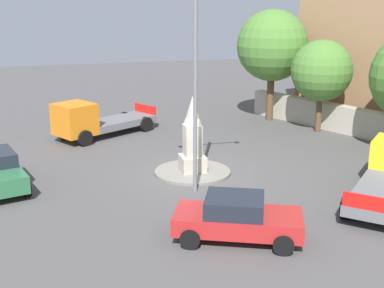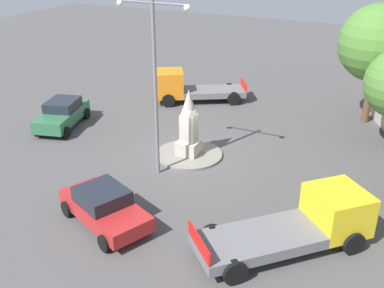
{
  "view_description": "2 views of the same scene",
  "coord_description": "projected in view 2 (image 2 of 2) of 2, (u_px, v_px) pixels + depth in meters",
  "views": [
    {
      "loc": [
        5.73,
        21.06,
        7.57
      ],
      "look_at": [
        0.14,
        0.44,
        1.47
      ],
      "focal_mm": 48.87,
      "sensor_mm": 36.0,
      "label": 1
    },
    {
      "loc": [
        -9.04,
        18.21,
        10.2
      ],
      "look_at": [
        -0.56,
        0.79,
        1.08
      ],
      "focal_mm": 42.37,
      "sensor_mm": 36.0,
      "label": 2
    }
  ],
  "objects": [
    {
      "name": "truck_orange_far_side",
      "position": [
        186.0,
        87.0,
        29.56
      ],
      "size": [
        6.01,
        4.65,
        2.09
      ],
      "color": "orange",
      "rests_on": "ground"
    },
    {
      "name": "car_green_parked_left",
      "position": [
        62.0,
        114.0,
        25.8
      ],
      "size": [
        2.81,
        4.4,
        1.53
      ],
      "color": "#2D6B42",
      "rests_on": "ground"
    },
    {
      "name": "truck_yellow_parked_right",
      "position": [
        305.0,
        223.0,
        15.91
      ],
      "size": [
        5.8,
        5.85,
        1.93
      ],
      "color": "yellow",
      "rests_on": "ground"
    },
    {
      "name": "monument",
      "position": [
        189.0,
        126.0,
        22.05
      ],
      "size": [
        1.06,
        1.06,
        3.35
      ],
      "color": "#B2AA99",
      "rests_on": "traffic_island"
    },
    {
      "name": "streetlamp",
      "position": [
        155.0,
        71.0,
        19.06
      ],
      "size": [
        3.36,
        0.28,
        8.02
      ],
      "color": "slate",
      "rests_on": "ground"
    },
    {
      "name": "car_red_waiting",
      "position": [
        104.0,
        206.0,
        17.17
      ],
      "size": [
        4.44,
        3.24,
        1.45
      ],
      "color": "#B22323",
      "rests_on": "ground"
    },
    {
      "name": "tree_mid_cluster",
      "position": [
        378.0,
        44.0,
        24.84
      ],
      "size": [
        4.32,
        4.32,
        6.8
      ],
      "color": "brown",
      "rests_on": "ground"
    },
    {
      "name": "traffic_island",
      "position": [
        189.0,
        154.0,
        22.71
      ],
      "size": [
        3.35,
        3.35,
        0.12
      ],
      "primitive_type": "cylinder",
      "color": "gray",
      "rests_on": "ground"
    },
    {
      "name": "ground_plane",
      "position": [
        189.0,
        155.0,
        22.74
      ],
      "size": [
        80.0,
        80.0,
        0.0
      ],
      "primitive_type": "plane",
      "color": "#4F4C4C"
    }
  ]
}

